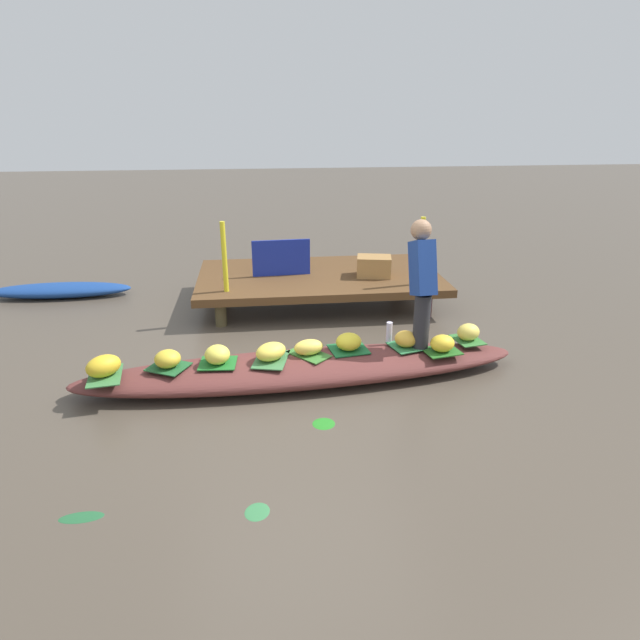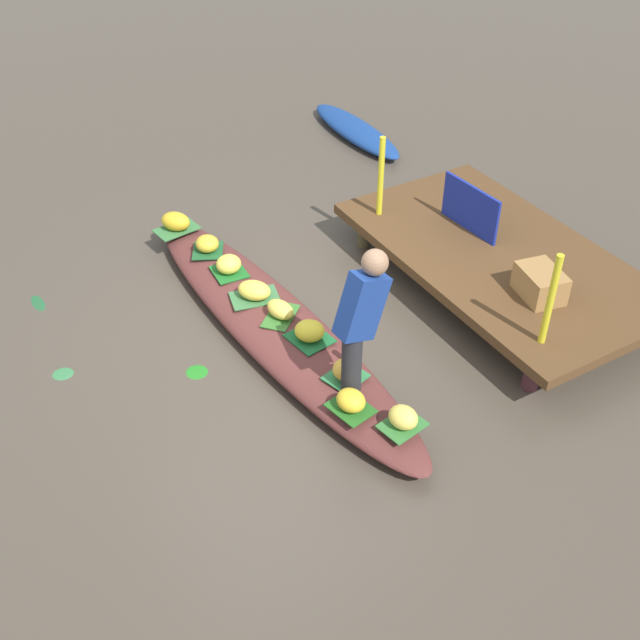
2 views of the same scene
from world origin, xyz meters
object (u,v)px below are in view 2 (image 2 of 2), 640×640
at_px(banana_bunch_1, 310,331).
at_px(vendor_person, 361,316).
at_px(vendor_boat, 273,325).
at_px(banana_bunch_7, 229,264).
at_px(market_banner, 470,208).
at_px(banana_bunch_3, 254,290).
at_px(banana_bunch_4, 176,221).
at_px(water_bottle, 351,352).
at_px(banana_bunch_0, 403,417).
at_px(moored_boat, 356,131).
at_px(banana_bunch_2, 280,309).
at_px(banana_bunch_5, 207,244).
at_px(produce_crate, 540,283).
at_px(banana_bunch_6, 351,400).
at_px(banana_bunch_8, 346,370).

bearing_deg(banana_bunch_1, vendor_person, 3.10).
xyz_separation_m(vendor_boat, banana_bunch_7, (-0.79, -0.06, 0.22)).
bearing_deg(market_banner, banana_bunch_3, -98.80).
bearing_deg(banana_bunch_1, banana_bunch_4, -172.30).
bearing_deg(water_bottle, banana_bunch_0, -3.76).
xyz_separation_m(vendor_boat, moored_boat, (-3.15, 2.89, -0.03)).
distance_m(banana_bunch_2, banana_bunch_5, 1.31).
height_order(banana_bunch_4, vendor_person, vendor_person).
distance_m(banana_bunch_2, water_bottle, 0.87).
xyz_separation_m(banana_bunch_4, produce_crate, (2.91, 2.27, 0.18)).
bearing_deg(banana_bunch_7, banana_bunch_5, -176.96).
bearing_deg(banana_bunch_4, water_bottle, 9.42).
height_order(vendor_boat, banana_bunch_1, banana_bunch_1).
height_order(banana_bunch_6, banana_bunch_8, banana_bunch_6).
height_order(moored_boat, produce_crate, produce_crate).
relative_size(banana_bunch_0, banana_bunch_7, 0.98).
bearing_deg(banana_bunch_8, moored_boat, 146.44).
height_order(market_banner, produce_crate, market_banner).
bearing_deg(banana_bunch_6, vendor_person, 135.25).
relative_size(banana_bunch_6, banana_bunch_8, 1.09).
height_order(water_bottle, market_banner, market_banner).
bearing_deg(banana_bunch_2, water_bottle, 14.04).
height_order(moored_boat, banana_bunch_2, banana_bunch_2).
xyz_separation_m(moored_boat, banana_bunch_3, (2.85, -2.93, 0.24)).
xyz_separation_m(banana_bunch_3, water_bottle, (1.20, 0.28, 0.02)).
bearing_deg(banana_bunch_1, banana_bunch_0, 4.05).
xyz_separation_m(banana_bunch_0, banana_bunch_3, (-2.02, -0.23, -0.00)).
relative_size(vendor_boat, produce_crate, 9.78).
xyz_separation_m(water_bottle, market_banner, (-0.98, 2.00, 0.28)).
bearing_deg(banana_bunch_2, banana_bunch_6, -3.61).
relative_size(banana_bunch_5, produce_crate, 0.54).
relative_size(banana_bunch_3, water_bottle, 1.47).
height_order(moored_boat, banana_bunch_5, banana_bunch_5).
relative_size(moored_boat, market_banner, 2.52).
distance_m(banana_bunch_1, banana_bunch_5, 1.72).
xyz_separation_m(banana_bunch_2, produce_crate, (1.06, 2.03, 0.20)).
bearing_deg(banana_bunch_2, produce_crate, 62.33).
bearing_deg(banana_bunch_3, water_bottle, 13.23).
distance_m(banana_bunch_6, water_bottle, 0.54).
bearing_deg(banana_bunch_8, banana_bunch_0, 7.02).
bearing_deg(banana_bunch_0, vendor_boat, -173.46).
xyz_separation_m(banana_bunch_2, banana_bunch_8, (0.98, 0.07, 0.01)).
relative_size(vendor_boat, banana_bunch_2, 14.92).
bearing_deg(banana_bunch_4, banana_bunch_3, 6.25).
bearing_deg(water_bottle, banana_bunch_1, -162.08).
bearing_deg(produce_crate, banana_bunch_2, -117.67).
bearing_deg(banana_bunch_5, produce_crate, 42.21).
distance_m(banana_bunch_8, vendor_person, 0.63).
bearing_deg(banana_bunch_7, banana_bunch_1, 7.45).
bearing_deg(banana_bunch_0, banana_bunch_8, -172.98).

